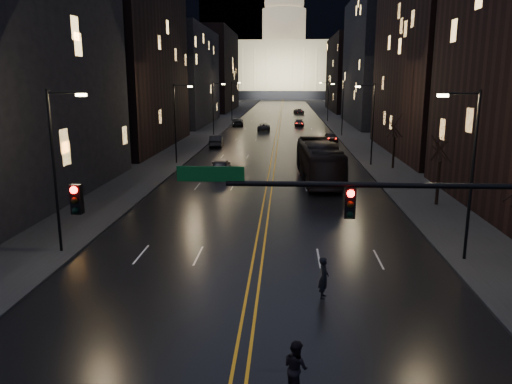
% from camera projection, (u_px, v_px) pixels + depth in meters
% --- Properties ---
extents(ground, '(900.00, 900.00, 0.00)m').
position_uv_depth(ground, '(243.00, 356.00, 17.48)').
color(ground, black).
rests_on(ground, ground).
extents(road, '(20.00, 320.00, 0.02)m').
position_uv_depth(road, '(281.00, 113.00, 144.05)').
color(road, black).
rests_on(road, ground).
extents(sidewalk_left, '(8.00, 320.00, 0.16)m').
position_uv_depth(sidewalk_left, '(233.00, 112.00, 144.84)').
color(sidewalk_left, black).
rests_on(sidewalk_left, ground).
extents(sidewalk_right, '(8.00, 320.00, 0.16)m').
position_uv_depth(sidewalk_right, '(329.00, 113.00, 143.23)').
color(sidewalk_right, black).
rests_on(sidewalk_right, ground).
extents(center_line, '(0.62, 320.00, 0.01)m').
position_uv_depth(center_line, '(281.00, 113.00, 144.05)').
color(center_line, orange).
rests_on(center_line, road).
extents(building_left_mid, '(12.00, 30.00, 28.00)m').
position_uv_depth(building_left_mid, '(123.00, 45.00, 68.17)').
color(building_left_mid, black).
rests_on(building_left_mid, ground).
extents(building_left_far, '(12.00, 34.00, 20.00)m').
position_uv_depth(building_left_far, '(181.00, 77.00, 106.05)').
color(building_left_far, black).
rests_on(building_left_far, ground).
extents(building_left_dist, '(12.00, 40.00, 24.00)m').
position_uv_depth(building_left_dist, '(213.00, 71.00, 152.34)').
color(building_left_dist, black).
rests_on(building_left_dist, ground).
extents(building_right_mid, '(12.00, 34.00, 26.00)m').
position_uv_depth(building_right_mid, '(381.00, 62.00, 102.98)').
color(building_right_mid, black).
rests_on(building_right_mid, ground).
extents(building_right_dist, '(12.00, 40.00, 22.00)m').
position_uv_depth(building_right_dist, '(351.00, 74.00, 150.16)').
color(building_right_dist, black).
rests_on(building_right_dist, ground).
extents(mountain_ridge, '(520.00, 60.00, 130.00)m').
position_uv_depth(mountain_ridge, '(339.00, 3.00, 370.80)').
color(mountain_ridge, black).
rests_on(mountain_ridge, ground).
extents(capitol, '(90.00, 50.00, 58.50)m').
position_uv_depth(capitol, '(284.00, 64.00, 257.10)').
color(capitol, black).
rests_on(capitol, ground).
extents(traffic_signal, '(17.29, 0.45, 7.00)m').
position_uv_depth(traffic_signal, '(425.00, 219.00, 16.01)').
color(traffic_signal, black).
rests_on(traffic_signal, ground).
extents(streetlamp_right_near, '(2.13, 0.25, 9.00)m').
position_uv_depth(streetlamp_right_near, '(469.00, 167.00, 25.48)').
color(streetlamp_right_near, black).
rests_on(streetlamp_right_near, ground).
extents(streetlamp_left_near, '(2.13, 0.25, 9.00)m').
position_uv_depth(streetlamp_left_near, '(57.00, 163.00, 26.72)').
color(streetlamp_left_near, black).
rests_on(streetlamp_left_near, ground).
extents(streetlamp_right_mid, '(2.13, 0.25, 9.00)m').
position_uv_depth(streetlamp_right_mid, '(371.00, 120.00, 54.69)').
color(streetlamp_right_mid, black).
rests_on(streetlamp_right_mid, ground).
extents(streetlamp_left_mid, '(2.13, 0.25, 9.00)m').
position_uv_depth(streetlamp_left_mid, '(177.00, 119.00, 55.92)').
color(streetlamp_left_mid, black).
rests_on(streetlamp_left_mid, ground).
extents(streetlamp_right_far, '(2.13, 0.25, 9.00)m').
position_uv_depth(streetlamp_right_far, '(342.00, 106.00, 83.89)').
color(streetlamp_right_far, black).
rests_on(streetlamp_right_far, ground).
extents(streetlamp_left_far, '(2.13, 0.25, 9.00)m').
position_uv_depth(streetlamp_left_far, '(214.00, 106.00, 85.13)').
color(streetlamp_left_far, black).
rests_on(streetlamp_left_far, ground).
extents(streetlamp_right_dist, '(2.13, 0.25, 9.00)m').
position_uv_depth(streetlamp_right_dist, '(327.00, 99.00, 113.10)').
color(streetlamp_right_dist, black).
rests_on(streetlamp_right_dist, ground).
extents(streetlamp_left_dist, '(2.13, 0.25, 9.00)m').
position_uv_depth(streetlamp_left_dist, '(233.00, 99.00, 114.34)').
color(streetlamp_left_dist, black).
rests_on(streetlamp_left_dist, ground).
extents(tree_right_mid, '(2.40, 2.40, 6.65)m').
position_uv_depth(tree_right_mid, '(441.00, 147.00, 37.16)').
color(tree_right_mid, black).
rests_on(tree_right_mid, ground).
extents(tree_right_far, '(2.40, 2.40, 6.65)m').
position_uv_depth(tree_right_far, '(395.00, 127.00, 52.74)').
color(tree_right_far, black).
rests_on(tree_right_far, ground).
extents(bus, '(3.90, 13.63, 3.75)m').
position_uv_depth(bus, '(319.00, 162.00, 47.17)').
color(bus, black).
rests_on(bus, ground).
extents(oncoming_car_a, '(2.23, 4.93, 1.64)m').
position_uv_depth(oncoming_car_a, '(221.00, 166.00, 50.88)').
color(oncoming_car_a, black).
rests_on(oncoming_car_a, ground).
extents(oncoming_car_b, '(2.15, 5.21, 1.68)m').
position_uv_depth(oncoming_car_b, '(216.00, 141.00, 71.62)').
color(oncoming_car_b, black).
rests_on(oncoming_car_b, ground).
extents(oncoming_car_c, '(2.36, 5.03, 1.39)m').
position_uv_depth(oncoming_car_c, '(264.00, 127.00, 93.86)').
color(oncoming_car_c, black).
rests_on(oncoming_car_c, ground).
extents(oncoming_car_d, '(2.90, 5.87, 1.64)m').
position_uv_depth(oncoming_car_d, '(238.00, 122.00, 103.07)').
color(oncoming_car_d, black).
rests_on(oncoming_car_d, ground).
extents(receding_car_a, '(1.64, 4.52, 1.48)m').
position_uv_depth(receding_car_a, '(303.00, 151.00, 61.94)').
color(receding_car_a, black).
rests_on(receding_car_a, ground).
extents(receding_car_b, '(2.06, 4.36, 1.44)m').
position_uv_depth(receding_car_b, '(331.00, 137.00, 77.29)').
color(receding_car_b, black).
rests_on(receding_car_b, ground).
extents(receding_car_c, '(1.97, 4.68, 1.35)m').
position_uv_depth(receding_car_c, '(299.00, 123.00, 102.77)').
color(receding_car_c, black).
rests_on(receding_car_c, ground).
extents(receding_car_d, '(3.08, 5.52, 1.46)m').
position_uv_depth(receding_car_d, '(299.00, 111.00, 139.53)').
color(receding_car_d, black).
rests_on(receding_car_d, ground).
extents(pedestrian_a, '(0.57, 0.76, 1.89)m').
position_uv_depth(pedestrian_a, '(324.00, 278.00, 21.96)').
color(pedestrian_a, black).
rests_on(pedestrian_a, ground).
extents(pedestrian_b, '(0.91, 0.97, 1.78)m').
position_uv_depth(pedestrian_b, '(296.00, 367.00, 15.24)').
color(pedestrian_b, black).
rests_on(pedestrian_b, ground).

